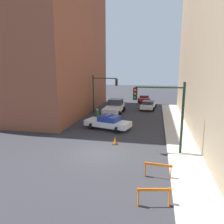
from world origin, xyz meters
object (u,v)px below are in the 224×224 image
Objects in this scene: white_truck at (114,107)px; parked_car_mid at (144,98)px; police_car at (108,122)px; parked_car_near at (148,105)px; traffic_cone at (115,141)px; traffic_light_far at (101,89)px; traffic_light_near at (166,107)px; pedestrian_crossing at (97,115)px; barrier_front at (154,194)px; barrier_mid at (158,168)px.

white_truck reaches higher than parked_car_mid.
police_car is 18.43m from parked_car_mid.
police_car is 1.13× the size of parked_car_near.
white_truck reaches higher than traffic_cone.
traffic_light_far is at bearing 35.14° from police_car.
police_car is at bearing -102.29° from parked_car_mid.
police_car is 4.58m from traffic_cone.
pedestrian_crossing is (-7.22, 7.71, -2.67)m from traffic_light_near.
pedestrian_crossing is 15.71m from barrier_front.
parked_car_near is 2.69× the size of pedestrian_crossing.
traffic_cone is at bearing 113.20° from barrier_front.
traffic_light_near is at bearing -15.71° from traffic_cone.
white_truck reaches higher than barrier_mid.
police_car is 7.51m from white_truck.
barrier_front is at bearing -66.80° from traffic_cone.
barrier_mid is at bearing -69.11° from white_truck.
barrier_mid is at bearing -55.10° from traffic_cone.
parked_car_mid is 2.66× the size of pedestrian_crossing.
white_truck is 3.46× the size of barrier_front.
parked_car_near is at bearing 34.02° from traffic_light_far.
parked_car_near is 6.87m from parked_car_mid.
police_car reaches higher than barrier_mid.
traffic_light_near is at bearing -77.98° from parked_car_near.
traffic_light_near is 3.13× the size of pedestrian_crossing.
traffic_light_near is 4.87m from barrier_mid.
barrier_front is at bearing -95.58° from traffic_light_near.
traffic_light_far is 1.18× the size of parked_car_mid.
pedestrian_crossing reaches higher than barrier_front.
white_truck is 3.41× the size of barrier_mid.
traffic_light_near is 8.18m from police_car.
barrier_mid is (5.80, -16.74, -0.29)m from white_truck.
parked_car_near is 2.79× the size of barrier_mid.
parked_car_mid is 6.73× the size of traffic_cone.
traffic_light_near is 7.93× the size of traffic_cone.
traffic_light_near reaches higher than police_car.
barrier_front is at bearing -142.28° from police_car.
white_truck is at bearing 21.67° from police_car.
police_car is 2.90m from pedestrian_crossing.
traffic_light_near is at bearing -57.63° from traffic_light_far.
pedestrian_crossing is at bearing -80.73° from traffic_light_far.
parked_car_near is at bearing 93.84° from barrier_mid.
barrier_front is (5.61, -19.42, -0.29)m from white_truck.
traffic_light_near reaches higher than traffic_cone.
traffic_cone is at bearing -179.02° from pedestrian_crossing.
traffic_cone is at bearing -144.48° from police_car.
traffic_cone is at bearing -91.75° from parked_car_near.
barrier_mid is (7.58, -16.55, -2.78)m from traffic_light_far.
traffic_cone is (4.11, -11.56, -3.08)m from traffic_light_far.
traffic_light_far is 7.95m from parked_car_near.
white_truck is 5.94m from parked_car_near.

